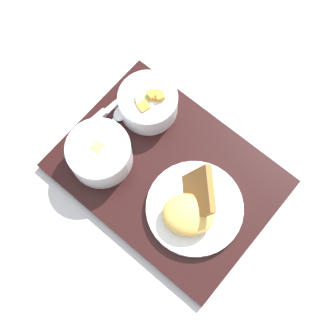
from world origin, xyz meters
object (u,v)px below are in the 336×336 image
bowl_soup (100,153)px  spoon (115,120)px  knife (102,115)px  plate_main (193,209)px  bowl_salad (148,102)px

bowl_soup → spoon: (-0.03, 0.07, -0.03)m
bowl_soup → knife: bearing=133.9°
knife → spoon: knife is taller
plate_main → spoon: size_ratio=1.15×
bowl_soup → spoon: 0.09m
bowl_salad → knife: 0.10m
bowl_soup → knife: (-0.06, 0.06, -0.03)m
bowl_salad → knife: size_ratio=0.64×
bowl_salad → plate_main: size_ratio=0.64×
plate_main → knife: bearing=173.5°
bowl_salad → spoon: bearing=-117.6°
bowl_salad → spoon: bowl_salad is taller
bowl_salad → spoon: size_ratio=0.74×
plate_main → spoon: plate_main is taller
knife → bowl_soup: bearing=-131.3°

